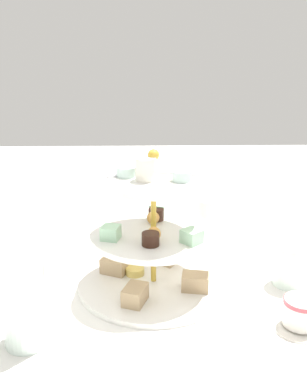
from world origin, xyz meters
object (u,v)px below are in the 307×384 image
tiered_serving_stand (153,245)px  butter_knife_left (48,242)px  water_glass_tall_right (24,303)px  water_glass_short_left (290,264)px  water_glass_mid_back (206,220)px  teacup_with_saucer (301,314)px

tiered_serving_stand → butter_knife_left: (0.24, -0.20, -0.08)m
water_glass_tall_right → water_glass_short_left: (-0.45, -0.17, -0.03)m
water_glass_short_left → water_glass_mid_back: size_ratio=0.77×
teacup_with_saucer → water_glass_mid_back: 0.35m
water_glass_tall_right → butter_knife_left: water_glass_tall_right is taller
butter_knife_left → teacup_with_saucer: bearing=100.4°
water_glass_tall_right → butter_knife_left: (0.04, -0.36, -0.07)m
water_glass_tall_right → teacup_with_saucer: (-0.43, -0.03, -0.04)m
water_glass_short_left → butter_knife_left: bearing=-21.5°
water_glass_tall_right → water_glass_mid_back: size_ratio=1.33×
water_glass_tall_right → water_glass_mid_back: (-0.32, -0.36, -0.02)m
tiered_serving_stand → water_glass_mid_back: (-0.12, -0.20, -0.03)m
tiered_serving_stand → water_glass_tall_right: (0.19, 0.17, -0.01)m
water_glass_tall_right → butter_knife_left: size_ratio=0.81×
water_glass_mid_back → butter_knife_left: bearing=-0.1°
water_glass_short_left → water_glass_mid_back: (0.13, -0.19, 0.01)m
teacup_with_saucer → water_glass_mid_back: (0.11, -0.33, 0.03)m
butter_knife_left → water_glass_mid_back: 0.36m
tiered_serving_stand → water_glass_short_left: bearing=-179.7°
water_glass_mid_back → water_glass_tall_right: bearing=48.6°
water_glass_tall_right → water_glass_mid_back: 0.48m
butter_knife_left → water_glass_tall_right: bearing=52.3°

